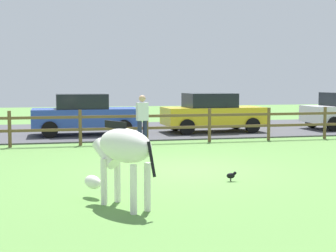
% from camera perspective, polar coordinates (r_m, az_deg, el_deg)
% --- Properties ---
extents(ground_plane, '(60.00, 60.00, 0.00)m').
position_cam_1_polar(ground_plane, '(11.49, 2.09, -5.14)').
color(ground_plane, '#5B8C42').
extents(parking_asphalt, '(28.00, 7.40, 0.05)m').
position_cam_1_polar(parking_asphalt, '(20.53, -4.49, -0.51)').
color(parking_asphalt, '#47474C').
rests_on(parking_asphalt, ground_plane).
extents(paddock_fence, '(22.03, 0.11, 1.16)m').
position_cam_1_polar(paddock_fence, '(16.24, -2.51, 0.26)').
color(paddock_fence, brown).
rests_on(paddock_fence, ground_plane).
extents(zebra, '(1.18, 1.74, 1.41)m').
position_cam_1_polar(zebra, '(8.01, -5.46, -2.96)').
color(zebra, white).
rests_on(zebra, ground_plane).
extents(crow_on_grass, '(0.21, 0.10, 0.20)m').
position_cam_1_polar(crow_on_grass, '(10.21, 7.43, -5.76)').
color(crow_on_grass, black).
rests_on(crow_on_grass, ground_plane).
extents(parked_car_blue, '(4.03, 1.95, 1.56)m').
position_cam_1_polar(parked_car_blue, '(18.82, -9.74, 1.41)').
color(parked_car_blue, '#2D4CAD').
rests_on(parked_car_blue, parking_asphalt).
extents(parked_car_yellow, '(4.06, 2.01, 1.56)m').
position_cam_1_polar(parked_car_yellow, '(19.67, 5.19, 1.62)').
color(parked_car_yellow, yellow).
rests_on(parked_car_yellow, parking_asphalt).
extents(visitor_near_fence, '(0.39, 0.27, 1.64)m').
position_cam_1_polar(visitor_near_fence, '(15.65, -3.03, 0.96)').
color(visitor_near_fence, '#232847').
rests_on(visitor_near_fence, ground_plane).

